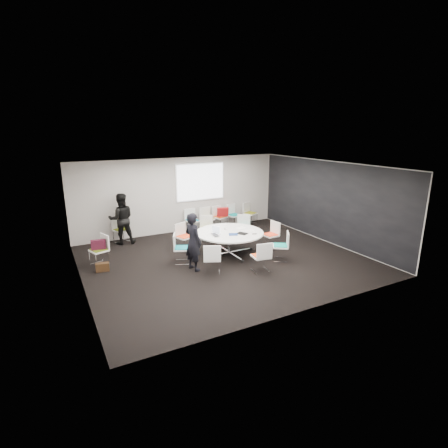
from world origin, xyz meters
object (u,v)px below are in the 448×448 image
chair_ring_d (185,242)px  laptop (217,235)px  chair_ring_h (281,251)px  chair_back_e (250,217)px  chair_back_d (234,219)px  chair_spare_left (100,256)px  chair_back_b (207,223)px  maroon_bag (98,245)px  chair_back_c (220,221)px  person_back (121,219)px  chair_ring_g (261,262)px  chair_ring_c (207,233)px  brown_bag (102,267)px  person_main (193,242)px  chair_ring_e (181,254)px  chair_person_back (122,235)px  chair_back_a (192,225)px  chair_ring_b (243,232)px  chair_ring_f (212,264)px  conference_table (229,238)px  cup (225,229)px  chair_ring_a (270,240)px

chair_ring_d → laptop: size_ratio=2.45×
chair_ring_h → chair_back_e: 4.16m
chair_back_d → chair_spare_left: 5.78m
chair_back_b → maroon_bag: 4.67m
chair_back_c → person_back: (-3.84, -0.16, 0.60)m
chair_ring_g → laptop: 1.69m
chair_spare_left → laptop: bearing=-127.2°
chair_ring_c → brown_bag: (-3.72, -1.10, -0.16)m
chair_back_d → laptop: bearing=38.8°
chair_ring_h → person_main: (-2.59, 0.56, 0.54)m
chair_ring_h → chair_back_e: bearing=13.7°
chair_ring_e → chair_person_back: (-1.14, 2.78, 0.00)m
chair_back_a → chair_back_e: (2.57, -0.04, 0.00)m
chair_ring_h → person_back: 5.44m
chair_ring_b → chair_back_d: 1.84m
chair_back_d → chair_back_e: bearing=163.2°
chair_back_a → chair_ring_g: bearing=88.4°
chair_back_a → brown_bag: size_ratio=2.44×
chair_ring_f → chair_back_a: bearing=99.7°
conference_table → chair_back_c: (1.11, 2.80, -0.25)m
chair_ring_b → chair_ring_c: same height
chair_ring_c → chair_back_c: size_ratio=1.00×
chair_ring_c → chair_back_a: size_ratio=1.00×
chair_ring_c → person_back: 2.95m
chair_ring_c → chair_back_c: 1.71m
chair_ring_c → cup: 1.38m
chair_spare_left → chair_back_b: bearing=-85.7°
brown_bag → person_back: bearing=64.5°
chair_spare_left → brown_bag: 0.56m
chair_ring_e → brown_bag: size_ratio=2.44×
chair_back_a → chair_back_d: 1.83m
chair_spare_left → person_main: (2.26, -1.60, 0.54)m
chair_person_back → chair_ring_c: bearing=131.7°
chair_ring_a → chair_ring_d: size_ratio=1.00×
brown_bag → person_main: bearing=-24.9°
person_main → cup: size_ratio=18.22×
chair_ring_c → cup: size_ratio=9.78×
chair_ring_a → chair_ring_b: size_ratio=1.00×
conference_table → chair_spare_left: size_ratio=2.40×
chair_ring_a → cup: bearing=70.3°
chair_ring_f → chair_person_back: size_ratio=1.00×
chair_person_back → brown_bag: chair_person_back is taller
chair_back_a → chair_back_b: bearing=173.1°
chair_back_c → chair_back_d: bearing=163.9°
chair_ring_b → chair_back_c: 1.74m
chair_ring_d → cup: 1.42m
chair_spare_left → chair_person_back: 2.07m
chair_ring_c → chair_back_b: bearing=-96.2°
chair_back_e → maroon_bag: chair_back_e is taller
chair_back_c → brown_bag: 5.42m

